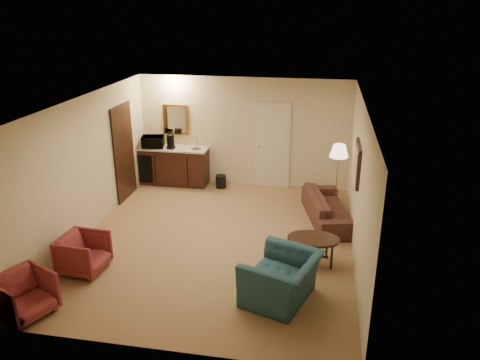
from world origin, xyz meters
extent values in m
plane|color=#94784B|center=(0.00, 0.00, 0.00)|extent=(6.00, 6.00, 0.00)
cube|color=beige|center=(0.00, 3.00, 1.30)|extent=(5.00, 0.02, 2.60)
cube|color=beige|center=(-2.50, 0.00, 1.30)|extent=(0.02, 6.00, 2.60)
cube|color=beige|center=(2.50, 0.00, 1.30)|extent=(0.02, 6.00, 2.60)
cube|color=white|center=(0.00, 0.00, 2.60)|extent=(5.00, 6.00, 0.02)
cube|color=beige|center=(0.70, 2.97, 1.02)|extent=(0.82, 0.06, 2.05)
cube|color=black|center=(-2.47, 1.70, 1.05)|extent=(0.06, 0.98, 2.10)
cube|color=gold|center=(-1.65, 2.97, 1.55)|extent=(0.62, 0.04, 0.72)
cube|color=black|center=(2.46, 0.40, 1.55)|extent=(0.06, 0.90, 0.70)
cube|color=#321610|center=(-1.65, 2.72, 0.46)|extent=(1.64, 0.58, 0.92)
imported|color=black|center=(2.06, 1.26, 0.38)|extent=(1.02, 2.02, 0.76)
imported|color=#204A52|center=(1.37, -1.62, 0.48)|extent=(1.03, 1.27, 0.96)
imported|color=maroon|center=(-1.90, -1.41, 0.36)|extent=(0.69, 0.73, 0.71)
imported|color=maroon|center=(-2.15, -2.63, 0.36)|extent=(0.88, 0.90, 0.71)
cube|color=black|center=(1.80, -0.52, 0.25)|extent=(0.98, 0.77, 0.50)
cube|color=gold|center=(2.20, 1.88, 0.73)|extent=(0.49, 0.49, 1.45)
cylinder|color=black|center=(-0.49, 2.65, 0.15)|extent=(0.27, 0.27, 0.31)
imported|color=black|center=(-2.14, 2.65, 1.09)|extent=(0.56, 0.38, 0.35)
cylinder|color=black|center=(-1.70, 2.63, 1.09)|extent=(0.18, 0.18, 0.33)
camera|label=1|loc=(1.83, -7.58, 4.17)|focal=35.00mm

